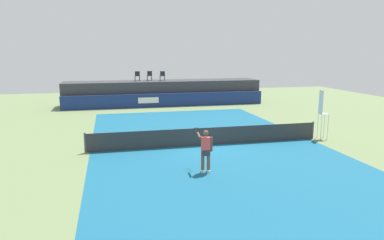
{
  "coord_description": "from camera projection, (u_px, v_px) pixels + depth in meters",
  "views": [
    {
      "loc": [
        -4.93,
        -17.58,
        4.91
      ],
      "look_at": [
        -0.36,
        2.0,
        1.0
      ],
      "focal_mm": 33.29,
      "sensor_mm": 36.0,
      "label": 1
    }
  ],
  "objects": [
    {
      "name": "ground_plane",
      "position": [
        194.0,
        133.0,
        21.71
      ],
      "size": [
        48.0,
        48.0,
        0.0
      ],
      "primitive_type": "plane",
      "color": "#6B7F51"
    },
    {
      "name": "court_inner",
      "position": [
        207.0,
        145.0,
        18.84
      ],
      "size": [
        12.0,
        22.0,
        0.0
      ],
      "primitive_type": "cube",
      "color": "#16597A",
      "rests_on": "ground"
    },
    {
      "name": "sponsor_wall",
      "position": [
        167.0,
        100.0,
        31.63
      ],
      "size": [
        18.0,
        0.22,
        1.2
      ],
      "color": "navy",
      "rests_on": "ground"
    },
    {
      "name": "spectator_platform",
      "position": [
        164.0,
        92.0,
        33.26
      ],
      "size": [
        18.0,
        2.8,
        2.2
      ],
      "primitive_type": "cube",
      "color": "#38383D",
      "rests_on": "ground"
    },
    {
      "name": "spectator_chair_far_left",
      "position": [
        137.0,
        76.0,
        32.58
      ],
      "size": [
        0.44,
        0.44,
        0.89
      ],
      "color": "#1E232D",
      "rests_on": "spectator_platform"
    },
    {
      "name": "spectator_chair_left",
      "position": [
        149.0,
        75.0,
        32.86
      ],
      "size": [
        0.44,
        0.44,
        0.89
      ],
      "color": "#1E232D",
      "rests_on": "spectator_platform"
    },
    {
      "name": "spectator_chair_center",
      "position": [
        162.0,
        75.0,
        32.68
      ],
      "size": [
        0.44,
        0.44,
        0.89
      ],
      "color": "#1E232D",
      "rests_on": "spectator_platform"
    },
    {
      "name": "umpire_chair",
      "position": [
        322.0,
        111.0,
        20.04
      ],
      "size": [
        0.47,
        0.47,
        2.76
      ],
      "color": "white",
      "rests_on": "ground"
    },
    {
      "name": "tennis_net",
      "position": [
        207.0,
        137.0,
        18.75
      ],
      "size": [
        12.4,
        0.02,
        0.95
      ],
      "primitive_type": "cube",
      "color": "#2D2D2D",
      "rests_on": "ground"
    },
    {
      "name": "net_post_near",
      "position": [
        85.0,
        143.0,
        17.36
      ],
      "size": [
        0.1,
        0.1,
        1.0
      ],
      "primitive_type": "cylinder",
      "color": "#4C4C51",
      "rests_on": "ground"
    },
    {
      "name": "net_post_far",
      "position": [
        313.0,
        130.0,
        20.13
      ],
      "size": [
        0.1,
        0.1,
        1.0
      ],
      "primitive_type": "cylinder",
      "color": "#4C4C51",
      "rests_on": "ground"
    },
    {
      "name": "tennis_player",
      "position": [
        205.0,
        149.0,
        14.51
      ],
      "size": [
        0.61,
        1.17,
        1.77
      ],
      "color": "white",
      "rests_on": "court_inner"
    }
  ]
}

